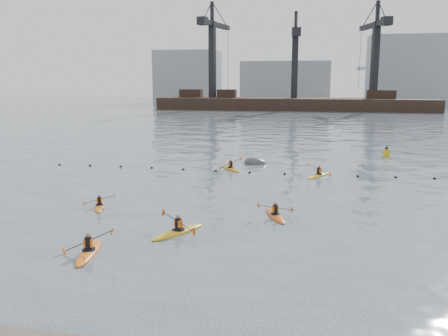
{
  "coord_description": "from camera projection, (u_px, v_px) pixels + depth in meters",
  "views": [
    {
      "loc": [
        6.66,
        -17.25,
        7.89
      ],
      "look_at": [
        1.32,
        9.46,
        2.8
      ],
      "focal_mm": 38.0,
      "sensor_mm": 36.0,
      "label": 1
    }
  ],
  "objects": [
    {
      "name": "ground",
      "position": [
        147.0,
        276.0,
        19.36
      ],
      "size": [
        400.0,
        400.0,
        0.0
      ],
      "primitive_type": "plane",
      "color": "#384551",
      "rests_on": "ground"
    },
    {
      "name": "float_line",
      "position": [
        233.0,
        171.0,
        41.17
      ],
      "size": [
        33.24,
        0.73,
        0.24
      ],
      "color": "black",
      "rests_on": "ground"
    },
    {
      "name": "barge_pier",
      "position": [
        293.0,
        103.0,
        125.08
      ],
      "size": [
        72.0,
        19.3,
        29.5
      ],
      "color": "black",
      "rests_on": "ground"
    },
    {
      "name": "skyline",
      "position": [
        307.0,
        76.0,
        162.08
      ],
      "size": [
        141.0,
        28.0,
        22.0
      ],
      "color": "gray",
      "rests_on": "ground"
    },
    {
      "name": "kayaker_0",
      "position": [
        89.0,
        251.0,
        21.81
      ],
      "size": [
        2.45,
        3.62,
        1.39
      ],
      "rotation": [
        0.0,
        0.0,
        0.2
      ],
      "color": "orange",
      "rests_on": "ground"
    },
    {
      "name": "kayaker_1",
      "position": [
        178.0,
        231.0,
        24.72
      ],
      "size": [
        2.41,
        3.47,
        1.23
      ],
      "rotation": [
        0.0,
        0.0,
        -0.52
      ],
      "color": "gold",
      "rests_on": "ground"
    },
    {
      "name": "kayaker_2",
      "position": [
        100.0,
        206.0,
        29.74
      ],
      "size": [
        1.85,
        2.89,
        0.96
      ],
      "rotation": [
        0.0,
        0.0,
        0.39
      ],
      "color": "#CE6813",
      "rests_on": "ground"
    },
    {
      "name": "kayaker_3",
      "position": [
        319.0,
        175.0,
        39.3
      ],
      "size": [
        2.16,
        3.16,
        1.18
      ],
      "rotation": [
        0.0,
        0.0,
        -0.51
      ],
      "color": "yellow",
      "rests_on": "ground"
    },
    {
      "name": "kayaker_4",
      "position": [
        275.0,
        215.0,
        27.67
      ],
      "size": [
        2.05,
        3.22,
        1.03
      ],
      "rotation": [
        0.0,
        0.0,
        3.53
      ],
      "color": "#CE4C13",
      "rests_on": "ground"
    },
    {
      "name": "kayaker_5",
      "position": [
        231.0,
        168.0,
        42.26
      ],
      "size": [
        2.5,
        3.03,
        1.22
      ],
      "rotation": [
        0.0,
        0.0,
        0.64
      ],
      "color": "#C08916",
      "rests_on": "ground"
    },
    {
      "name": "mooring_buoy",
      "position": [
        256.0,
        164.0,
        45.18
      ],
      "size": [
        2.65,
        1.7,
        1.59
      ],
      "primitive_type": "ellipsoid",
      "rotation": [
        0.0,
        0.21,
        0.15
      ],
      "color": "#383A3D",
      "rests_on": "ground"
    },
    {
      "name": "nav_buoy",
      "position": [
        386.0,
        153.0,
        49.42
      ],
      "size": [
        0.71,
        0.71,
        1.29
      ],
      "color": "gold",
      "rests_on": "ground"
    }
  ]
}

